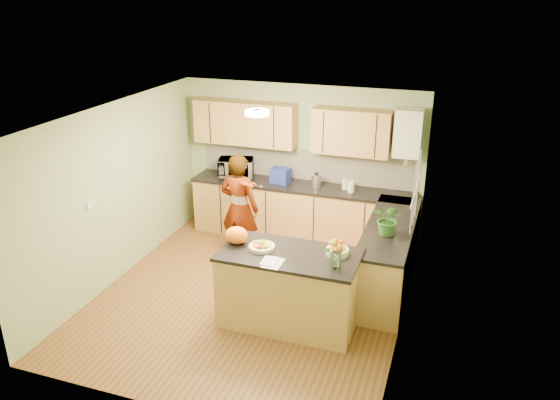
% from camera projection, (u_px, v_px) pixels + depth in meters
% --- Properties ---
extents(floor, '(4.50, 4.50, 0.00)m').
position_uv_depth(floor, '(252.00, 295.00, 7.44)').
color(floor, brown).
rests_on(floor, ground).
extents(ceiling, '(4.00, 4.50, 0.02)m').
position_uv_depth(ceiling, '(248.00, 115.00, 6.51)').
color(ceiling, silver).
rests_on(ceiling, wall_back).
extents(wall_back, '(4.00, 0.02, 2.50)m').
position_uv_depth(wall_back, '(301.00, 161.00, 8.95)').
color(wall_back, '#91A576').
rests_on(wall_back, floor).
extents(wall_front, '(4.00, 0.02, 2.50)m').
position_uv_depth(wall_front, '(159.00, 301.00, 4.99)').
color(wall_front, '#91A576').
rests_on(wall_front, floor).
extents(wall_left, '(0.02, 4.50, 2.50)m').
position_uv_depth(wall_left, '(116.00, 193.00, 7.57)').
color(wall_left, '#91A576').
rests_on(wall_left, floor).
extents(wall_right, '(0.02, 4.50, 2.50)m').
position_uv_depth(wall_right, '(409.00, 233.00, 6.37)').
color(wall_right, '#91A576').
rests_on(wall_right, floor).
extents(back_counter, '(3.64, 0.62, 0.94)m').
position_uv_depth(back_counter, '(301.00, 212.00, 8.95)').
color(back_counter, '#B9894A').
rests_on(back_counter, floor).
extents(right_counter, '(0.62, 2.24, 0.94)m').
position_uv_depth(right_counter, '(389.00, 256.00, 7.50)').
color(right_counter, '#B9894A').
rests_on(right_counter, floor).
extents(splashback, '(3.60, 0.02, 0.52)m').
position_uv_depth(splashback, '(306.00, 164.00, 8.93)').
color(splashback, white).
rests_on(splashback, back_counter).
extents(upper_cabinets, '(3.20, 0.34, 0.70)m').
position_uv_depth(upper_cabinets, '(288.00, 127.00, 8.63)').
color(upper_cabinets, '#B9894A').
rests_on(upper_cabinets, wall_back).
extents(boiler, '(0.40, 0.30, 0.86)m').
position_uv_depth(boiler, '(408.00, 133.00, 8.06)').
color(boiler, silver).
rests_on(boiler, wall_back).
extents(window_right, '(0.01, 1.30, 1.05)m').
position_uv_depth(window_right, '(416.00, 191.00, 6.79)').
color(window_right, silver).
rests_on(window_right, wall_right).
extents(light_switch, '(0.02, 0.09, 0.09)m').
position_uv_depth(light_switch, '(90.00, 205.00, 7.02)').
color(light_switch, silver).
rests_on(light_switch, wall_left).
extents(ceiling_lamp, '(0.30, 0.30, 0.07)m').
position_uv_depth(ceiling_lamp, '(257.00, 113.00, 6.79)').
color(ceiling_lamp, '#FFEABF').
rests_on(ceiling_lamp, ceiling).
extents(peninsula_island, '(1.68, 0.86, 0.96)m').
position_uv_depth(peninsula_island, '(289.00, 288.00, 6.68)').
color(peninsula_island, '#B9894A').
rests_on(peninsula_island, floor).
extents(fruit_dish, '(0.32, 0.32, 0.11)m').
position_uv_depth(fruit_dish, '(262.00, 246.00, 6.59)').
color(fruit_dish, beige).
rests_on(fruit_dish, peninsula_island).
extents(orange_bowl, '(0.27, 0.27, 0.16)m').
position_uv_depth(orange_bowl, '(337.00, 250.00, 6.45)').
color(orange_bowl, beige).
rests_on(orange_bowl, peninsula_island).
extents(flower_vase, '(0.23, 0.23, 0.42)m').
position_uv_depth(flower_vase, '(336.00, 246.00, 6.06)').
color(flower_vase, silver).
rests_on(flower_vase, peninsula_island).
extents(orange_bag, '(0.35, 0.32, 0.22)m').
position_uv_depth(orange_bag, '(237.00, 235.00, 6.72)').
color(orange_bag, orange).
rests_on(orange_bag, peninsula_island).
extents(papers, '(0.21, 0.29, 0.01)m').
position_uv_depth(papers, '(273.00, 263.00, 6.27)').
color(papers, white).
rests_on(papers, peninsula_island).
extents(violinist, '(0.66, 0.47, 1.68)m').
position_uv_depth(violinist, '(239.00, 208.00, 8.12)').
color(violinist, '#D7AB83').
rests_on(violinist, floor).
extents(violin, '(0.57, 0.49, 0.14)m').
position_uv_depth(violin, '(246.00, 182.00, 7.68)').
color(violin, '#4E0F04').
rests_on(violin, violinist).
extents(microwave, '(0.65, 0.53, 0.31)m').
position_uv_depth(microwave, '(236.00, 168.00, 9.08)').
color(microwave, silver).
rests_on(microwave, back_counter).
extents(blue_box, '(0.33, 0.26, 0.24)m').
position_uv_depth(blue_box, '(280.00, 175.00, 8.84)').
color(blue_box, navy).
rests_on(blue_box, back_counter).
extents(kettle, '(0.15, 0.15, 0.28)m').
position_uv_depth(kettle, '(316.00, 180.00, 8.65)').
color(kettle, silver).
rests_on(kettle, back_counter).
extents(jar_cream, '(0.11, 0.11, 0.16)m').
position_uv_depth(jar_cream, '(345.00, 184.00, 8.57)').
color(jar_cream, beige).
rests_on(jar_cream, back_counter).
extents(jar_white, '(0.12, 0.12, 0.17)m').
position_uv_depth(jar_white, '(351.00, 187.00, 8.45)').
color(jar_white, silver).
rests_on(jar_white, back_counter).
extents(potted_plant, '(0.49, 0.46, 0.44)m').
position_uv_depth(potted_plant, '(389.00, 219.00, 6.96)').
color(potted_plant, '#2F6822').
rests_on(potted_plant, right_counter).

